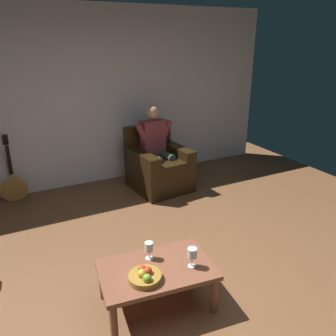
{
  "coord_description": "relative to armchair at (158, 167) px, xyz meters",
  "views": [
    {
      "loc": [
        1.22,
        1.99,
        2.17
      ],
      "look_at": [
        -0.41,
        -1.2,
        0.8
      ],
      "focal_mm": 36.25,
      "sensor_mm": 36.0,
      "label": 1
    }
  ],
  "objects": [
    {
      "name": "ground_plane",
      "position": [
        0.84,
        2.38,
        -0.33
      ],
      "size": [
        7.35,
        7.35,
        0.0
      ],
      "primitive_type": "plane",
      "color": "brown"
    },
    {
      "name": "wall_back",
      "position": [
        0.84,
        -0.71,
        0.99
      ],
      "size": [
        6.2,
        0.06,
        2.65
      ],
      "primitive_type": "cube",
      "color": "silver",
      "rests_on": "ground"
    },
    {
      "name": "armchair",
      "position": [
        0.0,
        0.0,
        0.0
      ],
      "size": [
        0.85,
        0.9,
        0.93
      ],
      "rotation": [
        0.0,
        0.0,
        0.1
      ],
      "color": "black",
      "rests_on": "ground"
    },
    {
      "name": "person_seated",
      "position": [
        0.0,
        -0.04,
        0.34
      ],
      "size": [
        0.63,
        0.56,
        1.26
      ],
      "rotation": [
        0.0,
        0.0,
        0.1
      ],
      "color": "#8F3A3F",
      "rests_on": "ground"
    },
    {
      "name": "coffee_table",
      "position": [
        1.09,
        2.25,
        0.0
      ],
      "size": [
        1.01,
        0.69,
        0.39
      ],
      "rotation": [
        0.0,
        0.0,
        -0.12
      ],
      "color": "brown",
      "rests_on": "ground"
    },
    {
      "name": "guitar",
      "position": [
        2.02,
        -0.51,
        -0.11
      ],
      "size": [
        0.36,
        0.28,
        0.94
      ],
      "color": "#B2833A",
      "rests_on": "ground"
    },
    {
      "name": "wine_glass_near",
      "position": [
        0.81,
        2.36,
        0.18
      ],
      "size": [
        0.08,
        0.08,
        0.18
      ],
      "color": "silver",
      "rests_on": "coffee_table"
    },
    {
      "name": "wine_glass_far",
      "position": [
        1.09,
        2.1,
        0.17
      ],
      "size": [
        0.07,
        0.07,
        0.16
      ],
      "color": "silver",
      "rests_on": "coffee_table"
    },
    {
      "name": "fruit_bowl",
      "position": [
        1.23,
        2.35,
        0.09
      ],
      "size": [
        0.26,
        0.26,
        0.11
      ],
      "color": "olive",
      "rests_on": "coffee_table"
    }
  ]
}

